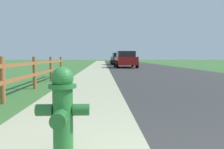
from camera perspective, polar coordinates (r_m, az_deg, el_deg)
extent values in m
plane|color=#3B6C33|center=(26.23, -1.20, 2.06)|extent=(120.00, 120.00, 0.00)
cube|color=#363636|center=(28.51, 5.78, 2.22)|extent=(7.00, 66.00, 0.01)
cube|color=#B0B08E|center=(28.33, -7.36, 2.20)|extent=(6.00, 66.00, 0.01)
cube|color=#3B6C33|center=(28.50, -10.37, 2.18)|extent=(5.00, 66.00, 0.00)
cylinder|color=#287233|center=(2.34, -11.73, -11.30)|extent=(0.19, 0.19, 0.74)
cylinder|color=#287233|center=(2.27, -11.86, -2.76)|extent=(0.26, 0.26, 0.03)
sphere|color=#287233|center=(2.26, -11.89, -0.80)|extent=(0.21, 0.21, 0.21)
cube|color=#22612B|center=(2.26, -11.92, 0.93)|extent=(0.04, 0.04, 0.04)
cylinder|color=#22612B|center=(2.34, -16.00, -8.25)|extent=(0.16, 0.11, 0.11)
cylinder|color=#22612B|center=(2.29, -7.45, -8.42)|extent=(0.16, 0.11, 0.11)
cylinder|color=#22612B|center=(2.14, -12.60, -10.48)|extent=(0.14, 0.19, 0.14)
cylinder|color=#925A32|center=(5.47, -24.92, -1.30)|extent=(0.11, 0.11, 1.01)
cylinder|color=#925A32|center=(7.68, -18.19, 0.37)|extent=(0.11, 0.11, 1.01)
cylinder|color=#925A32|center=(9.95, -14.51, 1.28)|extent=(0.11, 0.11, 1.01)
cylinder|color=#925A32|center=(12.26, -12.20, 1.85)|extent=(0.11, 0.11, 1.01)
cube|color=#925A32|center=(6.57, -20.98, -0.76)|extent=(0.07, 11.74, 0.09)
cube|color=#925A32|center=(6.55, -21.06, 2.31)|extent=(0.07, 11.74, 0.09)
cube|color=maroon|center=(22.55, 3.24, 3.36)|extent=(1.87, 4.48, 0.72)
cube|color=#1E232B|center=(22.38, 3.30, 4.95)|extent=(1.62, 2.38, 0.52)
cylinder|color=black|center=(23.84, 0.72, 2.67)|extent=(0.23, 0.69, 0.69)
cylinder|color=black|center=(24.04, 4.97, 2.67)|extent=(0.23, 0.69, 0.69)
cylinder|color=black|center=(21.10, 1.27, 2.47)|extent=(0.23, 0.69, 0.69)
cylinder|color=black|center=(21.32, 6.05, 2.46)|extent=(0.23, 0.69, 0.69)
cube|color=black|center=(30.61, 1.80, 3.62)|extent=(2.08, 4.99, 0.78)
cube|color=#1E232B|center=(30.67, 1.79, 4.79)|extent=(1.77, 2.39, 0.48)
cylinder|color=black|center=(32.06, -0.20, 3.04)|extent=(0.24, 0.66, 0.65)
cylinder|color=black|center=(32.25, 3.24, 3.04)|extent=(0.24, 0.66, 0.65)
cylinder|color=black|center=(29.01, 0.20, 2.92)|extent=(0.24, 0.66, 0.65)
cylinder|color=black|center=(29.22, 4.00, 2.92)|extent=(0.24, 0.66, 0.65)
cube|color=navy|center=(39.20, 2.00, 3.75)|extent=(1.97, 4.48, 0.72)
cube|color=#1E232B|center=(39.24, 2.00, 4.73)|extent=(1.71, 2.08, 0.62)
cylinder|color=black|center=(40.54, 0.51, 3.34)|extent=(0.23, 0.73, 0.72)
cylinder|color=black|center=(40.66, 3.22, 3.34)|extent=(0.23, 0.73, 0.72)
cylinder|color=black|center=(37.77, 0.67, 3.28)|extent=(0.23, 0.73, 0.72)
cylinder|color=black|center=(37.90, 3.58, 3.27)|extent=(0.23, 0.73, 0.72)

